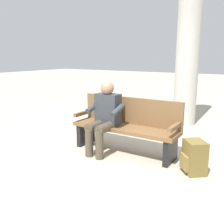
% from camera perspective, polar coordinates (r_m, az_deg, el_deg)
% --- Properties ---
extents(ground_plane, '(40.00, 40.00, 0.00)m').
position_cam_1_polar(ground_plane, '(4.35, 2.67, -8.89)').
color(ground_plane, '#B7AD99').
extents(bench_near, '(1.80, 0.49, 0.90)m').
position_cam_1_polar(bench_near, '(4.27, 3.21, -2.85)').
color(bench_near, brown).
rests_on(bench_near, ground).
extents(person_seated, '(0.57, 0.57, 1.18)m').
position_cam_1_polar(person_seated, '(4.18, -1.72, -0.77)').
color(person_seated, '#33383D').
rests_on(person_seated, ground).
extents(backpack, '(0.39, 0.40, 0.46)m').
position_cam_1_polar(backpack, '(3.73, 17.76, -9.54)').
color(backpack, brown).
rests_on(backpack, ground).
extents(support_pillar, '(0.52, 0.52, 4.16)m').
position_cam_1_polar(support_pillar, '(6.18, 16.72, 16.57)').
color(support_pillar, '#B2AFA8').
rests_on(support_pillar, ground).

